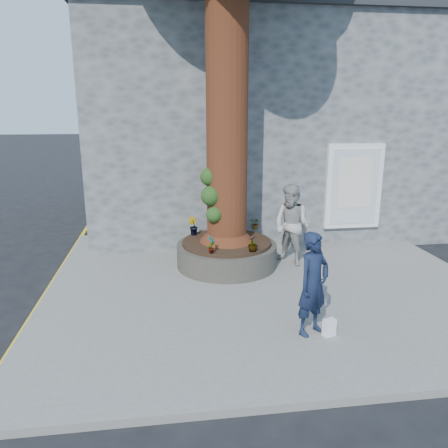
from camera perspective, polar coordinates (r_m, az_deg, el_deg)
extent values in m
plane|color=black|center=(8.37, -3.18, -11.14)|extent=(120.00, 120.00, 0.00)
cube|color=slate|center=(9.46, 5.47, -7.59)|extent=(9.00, 8.00, 0.12)
cube|color=yellow|center=(9.58, -22.44, -8.81)|extent=(0.10, 30.00, 0.01)
cube|color=#4F5355|center=(15.03, 4.03, 12.32)|extent=(10.00, 8.00, 6.00)
cube|color=black|center=(15.22, 4.27, 24.25)|extent=(10.30, 8.30, 0.30)
cube|color=white|center=(11.87, 16.57, 4.73)|extent=(1.50, 0.12, 2.20)
cube|color=silver|center=(11.81, 16.69, 4.68)|extent=(1.25, 0.04, 1.95)
cube|color=silver|center=(11.78, 16.77, 5.14)|extent=(0.90, 0.02, 1.30)
cylinder|color=black|center=(10.14, 0.36, -4.02)|extent=(2.30, 2.30, 0.52)
cylinder|color=black|center=(10.05, 0.36, -2.40)|extent=(2.04, 2.04, 0.08)
cylinder|color=#412110|center=(9.63, 0.40, 19.67)|extent=(0.90, 0.90, 7.50)
cone|color=#412110|center=(9.94, 0.36, -0.26)|extent=(1.24, 1.24, 0.70)
sphere|color=#1B4316|center=(9.53, -1.72, 3.70)|extent=(0.44, 0.44, 0.44)
sphere|color=#1B4316|center=(9.53, -1.28, 1.24)|extent=(0.36, 0.36, 0.36)
sphere|color=#1B4316|center=(9.58, -1.94, 6.19)|extent=(0.40, 0.40, 0.40)
imported|color=#131B34|center=(7.13, 11.58, -7.68)|extent=(0.74, 0.66, 1.70)
imported|color=#A5A29E|center=(10.17, 8.82, -0.17)|extent=(1.13, 1.15, 1.87)
cube|color=white|center=(7.40, 13.58, -13.01)|extent=(0.23, 0.18, 0.28)
imported|color=gray|center=(9.12, -1.70, -2.69)|extent=(0.24, 0.25, 0.39)
imported|color=gray|center=(10.47, -4.09, -0.25)|extent=(0.34, 0.33, 0.44)
imported|color=gray|center=(9.26, 3.76, -2.55)|extent=(0.28, 0.28, 0.36)
imported|color=gray|center=(10.95, 4.13, 0.07)|extent=(0.36, 0.37, 0.31)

